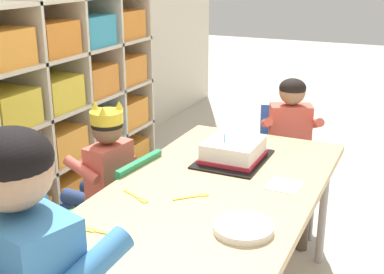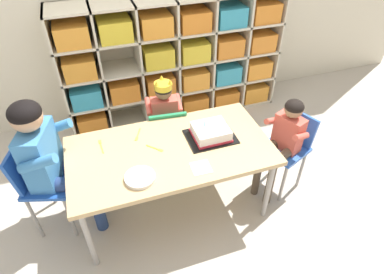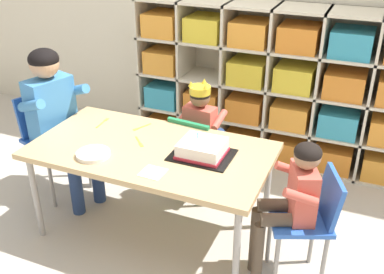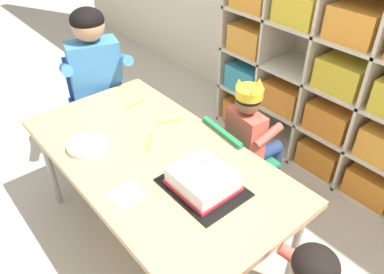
% 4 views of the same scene
% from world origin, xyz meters
% --- Properties ---
extents(ground, '(16.00, 16.00, 0.00)m').
position_xyz_m(ground, '(0.00, 0.00, 0.00)').
color(ground, '#BCB2A3').
extents(storage_cubby_shelf, '(2.17, 0.38, 1.21)m').
position_xyz_m(storage_cubby_shelf, '(0.43, 1.25, 0.58)').
color(storage_cubby_shelf, beige).
rests_on(storage_cubby_shelf, ground).
extents(activity_table, '(1.39, 0.74, 0.60)m').
position_xyz_m(activity_table, '(0.00, 0.00, 0.56)').
color(activity_table, tan).
rests_on(activity_table, ground).
extents(classroom_chair_blue, '(0.35, 0.34, 0.63)m').
position_xyz_m(classroom_chair_blue, '(0.09, 0.46, 0.38)').
color(classroom_chair_blue, '#238451').
rests_on(classroom_chair_blue, ground).
extents(child_with_crown, '(0.31, 0.31, 0.85)m').
position_xyz_m(child_with_crown, '(0.10, 0.56, 0.53)').
color(child_with_crown, '#D15647').
rests_on(child_with_crown, ground).
extents(classroom_chair_adult_side, '(0.42, 0.45, 0.72)m').
position_xyz_m(classroom_chair_adult_side, '(-0.87, 0.17, 0.45)').
color(classroom_chair_adult_side, '#1E4CA8').
rests_on(classroom_chair_adult_side, ground).
extents(adult_helper_seated, '(0.48, 0.46, 1.06)m').
position_xyz_m(adult_helper_seated, '(-0.76, 0.13, 0.66)').
color(adult_helper_seated, '#3D7FBC').
rests_on(adult_helper_seated, ground).
extents(birthday_cake_on_tray, '(0.34, 0.27, 0.12)m').
position_xyz_m(birthday_cake_on_tray, '(0.31, 0.03, 0.64)').
color(birthday_cake_on_tray, black).
rests_on(birthday_cake_on_tray, activity_table).
extents(paper_plate_stack, '(0.19, 0.19, 0.02)m').
position_xyz_m(paper_plate_stack, '(-0.25, -0.21, 0.61)').
color(paper_plate_stack, white).
rests_on(paper_plate_stack, activity_table).
extents(paper_napkin_square, '(0.13, 0.13, 0.00)m').
position_xyz_m(paper_napkin_square, '(0.14, -0.24, 0.60)').
color(paper_napkin_square, white).
rests_on(paper_napkin_square, activity_table).
extents(fork_beside_plate_stack, '(0.10, 0.11, 0.00)m').
position_xyz_m(fork_beside_plate_stack, '(-0.09, 0.04, 0.60)').
color(fork_beside_plate_stack, yellow).
rests_on(fork_beside_plate_stack, activity_table).
extents(fork_near_cake_tray, '(0.07, 0.13, 0.00)m').
position_xyz_m(fork_near_cake_tray, '(-0.18, 0.22, 0.60)').
color(fork_near_cake_tray, yellow).
rests_on(fork_near_cake_tray, activity_table).
extents(fork_scattered_mid_table, '(0.02, 0.15, 0.00)m').
position_xyz_m(fork_scattered_mid_table, '(-0.44, 0.19, 0.60)').
color(fork_scattered_mid_table, yellow).
rests_on(fork_scattered_mid_table, activity_table).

